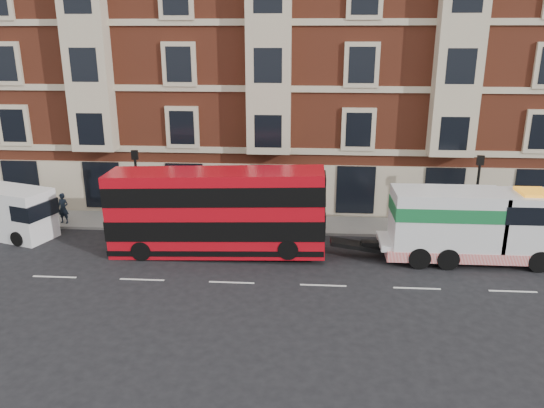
{
  "coord_description": "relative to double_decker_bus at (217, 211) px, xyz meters",
  "views": [
    {
      "loc": [
        3.25,
        -20.87,
        10.34
      ],
      "look_at": [
        1.49,
        4.0,
        2.37
      ],
      "focal_mm": 35.0,
      "sensor_mm": 36.0,
      "label": 1
    }
  ],
  "objects": [
    {
      "name": "ground",
      "position": [
        1.13,
        -3.17,
        -2.23
      ],
      "size": [
        120.0,
        120.0,
        0.0
      ],
      "primitive_type": "plane",
      "color": "black",
      "rests_on": "ground"
    },
    {
      "name": "lamp_post_west",
      "position": [
        -4.87,
        3.03,
        0.44
      ],
      "size": [
        0.35,
        0.15,
        4.35
      ],
      "color": "black",
      "rests_on": "sidewalk"
    },
    {
      "name": "lamp_post_east",
      "position": [
        13.13,
        3.03,
        0.44
      ],
      "size": [
        0.35,
        0.15,
        4.35
      ],
      "color": "black",
      "rests_on": "sidewalk"
    },
    {
      "name": "sidewalk",
      "position": [
        1.13,
        4.33,
        -2.16
      ],
      "size": [
        90.0,
        3.0,
        0.15
      ],
      "primitive_type": "cube",
      "color": "slate",
      "rests_on": "ground"
    },
    {
      "name": "double_decker_bus",
      "position": [
        0.0,
        0.0,
        0.0
      ],
      "size": [
        10.41,
        2.39,
        4.21
      ],
      "color": "#BA0A15",
      "rests_on": "ground"
    },
    {
      "name": "box_van",
      "position": [
        -11.66,
        1.72,
        -0.92
      ],
      "size": [
        5.5,
        3.53,
        2.66
      ],
      "rotation": [
        0.0,
        0.0,
        -0.31
      ],
      "color": "white",
      "rests_on": "ground"
    },
    {
      "name": "tow_truck",
      "position": [
        12.05,
        0.0,
        -0.39
      ],
      "size": [
        8.33,
        2.46,
        3.47
      ],
      "color": "silver",
      "rests_on": "ground"
    },
    {
      "name": "victorian_terrace",
      "position": [
        1.63,
        11.83,
        7.83
      ],
      "size": [
        45.0,
        12.0,
        20.4
      ],
      "color": "brown",
      "rests_on": "ground"
    },
    {
      "name": "pedestrian",
      "position": [
        -9.37,
        3.43,
        -1.21
      ],
      "size": [
        0.67,
        0.47,
        1.74
      ],
      "primitive_type": "imported",
      "rotation": [
        0.0,
        0.0,
        -0.08
      ],
      "color": "#192332",
      "rests_on": "sidewalk"
    }
  ]
}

